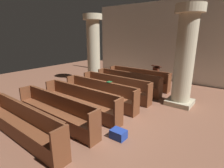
# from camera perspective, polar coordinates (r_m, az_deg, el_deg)

# --- Properties ---
(ground_plane) EXTENTS (19.20, 19.20, 0.00)m
(ground_plane) POSITION_cam_1_polar(r_m,az_deg,el_deg) (6.27, -3.72, -9.76)
(ground_plane) COLOR brown
(back_wall) EXTENTS (10.00, 0.16, 4.50)m
(back_wall) POSITION_cam_1_polar(r_m,az_deg,el_deg) (10.97, 17.98, 12.87)
(back_wall) COLOR silver
(back_wall) RESTS_ON ground
(pew_row_0) EXTENTS (3.37, 0.46, 0.93)m
(pew_row_0) POSITION_cam_1_polar(r_m,az_deg,el_deg) (9.36, 8.47, 2.12)
(pew_row_0) COLOR brown
(pew_row_0) RESTS_ON ground
(pew_row_1) EXTENTS (3.37, 0.46, 0.93)m
(pew_row_1) POSITION_cam_1_polar(r_m,az_deg,el_deg) (8.51, 5.10, 0.81)
(pew_row_1) COLOR brown
(pew_row_1) RESTS_ON ground
(pew_row_2) EXTENTS (3.37, 0.47, 0.93)m
(pew_row_2) POSITION_cam_1_polar(r_m,az_deg,el_deg) (7.70, 1.01, -0.78)
(pew_row_2) COLOR brown
(pew_row_2) RESTS_ON ground
(pew_row_3) EXTENTS (3.37, 0.46, 0.93)m
(pew_row_3) POSITION_cam_1_polar(r_m,az_deg,el_deg) (6.94, -4.01, -2.73)
(pew_row_3) COLOR brown
(pew_row_3) RESTS_ON ground
(pew_row_4) EXTENTS (3.37, 0.46, 0.93)m
(pew_row_4) POSITION_cam_1_polar(r_m,az_deg,el_deg) (6.27, -10.20, -5.09)
(pew_row_4) COLOR brown
(pew_row_4) RESTS_ON ground
(pew_row_5) EXTENTS (3.37, 0.47, 0.93)m
(pew_row_5) POSITION_cam_1_polar(r_m,az_deg,el_deg) (5.69, -17.83, -7.90)
(pew_row_5) COLOR brown
(pew_row_5) RESTS_ON ground
(pew_row_6) EXTENTS (3.37, 0.46, 0.93)m
(pew_row_6) POSITION_cam_1_polar(r_m,az_deg,el_deg) (5.25, -27.09, -11.06)
(pew_row_6) COLOR brown
(pew_row_6) RESTS_ON ground
(pillar_aisle_side) EXTENTS (1.03, 1.03, 3.72)m
(pillar_aisle_side) POSITION_cam_1_polar(r_m,az_deg,el_deg) (7.14, 22.55, 8.46)
(pillar_aisle_side) COLOR tan
(pillar_aisle_side) RESTS_ON ground
(pillar_far_side) EXTENTS (1.03, 1.03, 3.72)m
(pillar_far_side) POSITION_cam_1_polar(r_m,az_deg,el_deg) (10.00, -6.03, 11.46)
(pillar_far_side) COLOR tan
(pillar_far_side) RESTS_ON ground
(lectern) EXTENTS (0.48, 0.45, 1.08)m
(lectern) POSITION_cam_1_polar(r_m,az_deg,el_deg) (9.99, 13.97, 2.46)
(lectern) COLOR #411E13
(lectern) RESTS_ON ground
(hymn_book) EXTENTS (0.15, 0.20, 0.03)m
(hymn_book) POSITION_cam_1_polar(r_m,az_deg,el_deg) (6.74, -0.90, 0.68)
(hymn_book) COLOR #194723
(hymn_book) RESTS_ON pew_row_3
(kneeler_box_blue) EXTENTS (0.41, 0.31, 0.24)m
(kneeler_box_blue) POSITION_cam_1_polar(r_m,az_deg,el_deg) (4.93, 2.09, -15.92)
(kneeler_box_blue) COLOR navy
(kneeler_box_blue) RESTS_ON ground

